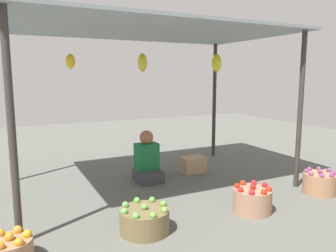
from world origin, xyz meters
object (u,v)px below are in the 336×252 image
Objects in this scene: basket_green_apples at (145,220)px; basket_red_tomatoes at (252,200)px; vendor_person at (147,162)px; basket_oranges at (10,250)px; wooden_crate_near_vendor at (193,165)px; basket_purple_onions at (319,183)px.

basket_green_apples is 1.15× the size of basket_red_tomatoes.
vendor_person reaches higher than basket_red_tomatoes.
vendor_person is 2.08× the size of basket_oranges.
vendor_person reaches higher than wooden_crate_near_vendor.
basket_green_apples is (1.25, 0.02, 0.01)m from basket_oranges.
basket_purple_onions reaches higher than wooden_crate_near_vendor.
vendor_person is 2.46m from basket_purple_onions.
basket_red_tomatoes is at bearing -176.78° from basket_purple_onions.
wooden_crate_near_vendor is at bearing 123.03° from basket_purple_onions.
basket_red_tomatoes is 1.04× the size of basket_purple_onions.
basket_purple_onions is (3.82, -0.02, 0.03)m from basket_oranges.
basket_oranges is at bearing 179.77° from basket_purple_onions.
basket_oranges is 0.84× the size of basket_red_tomatoes.
basket_red_tomatoes is (2.59, -0.08, 0.03)m from basket_oranges.
vendor_person is 1.76m from basket_red_tomatoes.
vendor_person is at bearing 140.50° from basket_purple_onions.
basket_purple_onions is at bearing 3.22° from basket_red_tomatoes.
basket_green_apples is 1.34m from basket_red_tomatoes.
basket_red_tomatoes is 1.69m from wooden_crate_near_vendor.
vendor_person is at bearing 111.89° from basket_red_tomatoes.
basket_green_apples is at bearing -134.09° from wooden_crate_near_vendor.
basket_green_apples is 1.33× the size of wooden_crate_near_vendor.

